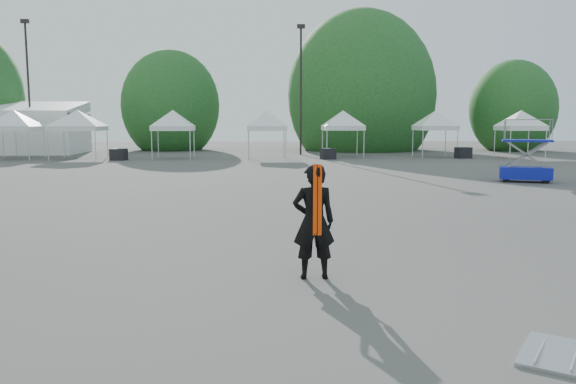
{
  "coord_description": "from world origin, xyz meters",
  "views": [
    {
      "loc": [
        -0.59,
        -11.21,
        2.6
      ],
      "look_at": [
        0.03,
        -1.03,
        1.3
      ],
      "focal_mm": 35.0,
      "sensor_mm": 36.0,
      "label": 1
    }
  ],
  "objects": [
    {
      "name": "tent_h",
      "position": [
        18.04,
        27.22,
        3.06
      ],
      "size": [
        3.82,
        3.82,
        3.88
      ],
      "color": "silver",
      "rests_on": "ground"
    },
    {
      "name": "crate_west",
      "position": [
        -9.55,
        26.53,
        0.38
      ],
      "size": [
        1.12,
        0.95,
        0.77
      ],
      "primitive_type": "cube",
      "rotation": [
        0.0,
        0.0,
        -0.21
      ],
      "color": "black",
      "rests_on": "ground"
    },
    {
      "name": "tree_far_e",
      "position": [
        22.0,
        37.0,
        3.63
      ],
      "size": [
        3.84,
        3.84,
        5.84
      ],
      "color": "#382314",
      "rests_on": "ground"
    },
    {
      "name": "tent_e",
      "position": [
        0.28,
        27.31,
        3.06
      ],
      "size": [
        3.79,
        3.79,
        3.88
      ],
      "color": "silver",
      "rests_on": "ground"
    },
    {
      "name": "light_pole_east",
      "position": [
        3.0,
        32.0,
        5.52
      ],
      "size": [
        0.6,
        0.25,
        9.8
      ],
      "color": "black",
      "rests_on": "ground"
    },
    {
      "name": "scissor_lift",
      "position": [
        10.99,
        12.0,
        1.34
      ],
      "size": [
        2.3,
        1.72,
        2.67
      ],
      "rotation": [
        0.0,
        0.0,
        -0.38
      ],
      "color": "#0C1A9C",
      "rests_on": "ground"
    },
    {
      "name": "tent_b",
      "position": [
        -16.94,
        28.42,
        3.06
      ],
      "size": [
        4.33,
        4.33,
        3.88
      ],
      "color": "silver",
      "rests_on": "ground"
    },
    {
      "name": "tent_f",
      "position": [
        5.75,
        28.77,
        3.06
      ],
      "size": [
        3.94,
        3.94,
        3.88
      ],
      "color": "silver",
      "rests_on": "ground"
    },
    {
      "name": "tent_d",
      "position": [
        -6.12,
        27.9,
        3.06
      ],
      "size": [
        3.86,
        3.86,
        3.88
      ],
      "color": "silver",
      "rests_on": "ground"
    },
    {
      "name": "man",
      "position": [
        0.38,
        -2.2,
        0.96
      ],
      "size": [
        0.71,
        0.47,
        1.91
      ],
      "rotation": [
        0.0,
        0.0,
        3.17
      ],
      "color": "black",
      "rests_on": "ground"
    },
    {
      "name": "crate_east",
      "position": [
        13.99,
        27.12,
        0.38
      ],
      "size": [
        1.11,
        0.94,
        0.76
      ],
      "primitive_type": "cube",
      "rotation": [
        0.0,
        0.0,
        0.2
      ],
      "color": "black",
      "rests_on": "ground"
    },
    {
      "name": "tree_mid_e",
      "position": [
        9.0,
        39.0,
        4.84
      ],
      "size": [
        5.12,
        5.12,
        7.79
      ],
      "color": "#382314",
      "rests_on": "ground"
    },
    {
      "name": "tent_g",
      "position": [
        12.37,
        28.5,
        3.06
      ],
      "size": [
        3.77,
        3.77,
        3.88
      ],
      "color": "silver",
      "rests_on": "ground"
    },
    {
      "name": "ground",
      "position": [
        0.0,
        0.0,
        0.0
      ],
      "size": [
        120.0,
        120.0,
        0.0
      ],
      "primitive_type": "plane",
      "color": "#474442",
      "rests_on": "ground"
    },
    {
      "name": "tent_c",
      "position": [
        -12.55,
        28.0,
        3.06
      ],
      "size": [
        4.6,
        4.6,
        3.88
      ],
      "color": "silver",
      "rests_on": "ground"
    },
    {
      "name": "light_pole_west",
      "position": [
        -18.0,
        34.0,
        5.77
      ],
      "size": [
        0.6,
        0.25,
        10.3
      ],
      "color": "black",
      "rests_on": "ground"
    },
    {
      "name": "crate_mid",
      "position": [
        4.43,
        26.7,
        0.37
      ],
      "size": [
        1.07,
        0.9,
        0.74
      ],
      "primitive_type": "cube",
      "rotation": [
        0.0,
        0.0,
        0.18
      ],
      "color": "black",
      "rests_on": "ground"
    },
    {
      "name": "tree_mid_w",
      "position": [
        -8.0,
        40.0,
        3.93
      ],
      "size": [
        4.16,
        4.16,
        6.33
      ],
      "color": "#382314",
      "rests_on": "ground"
    }
  ]
}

